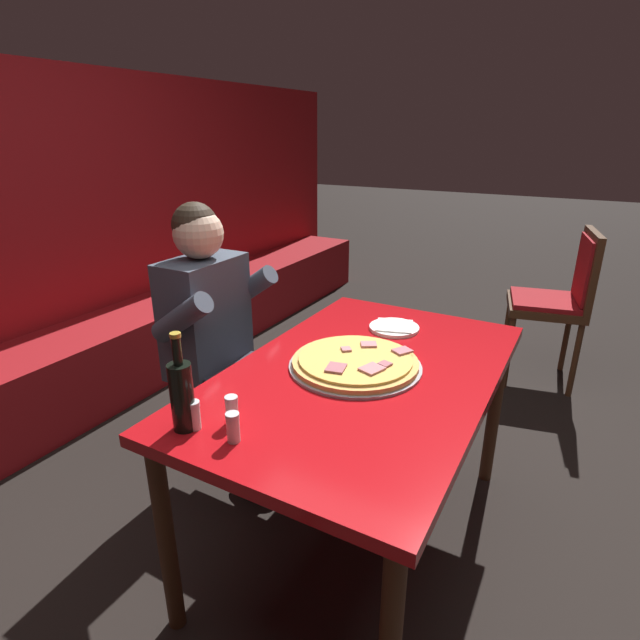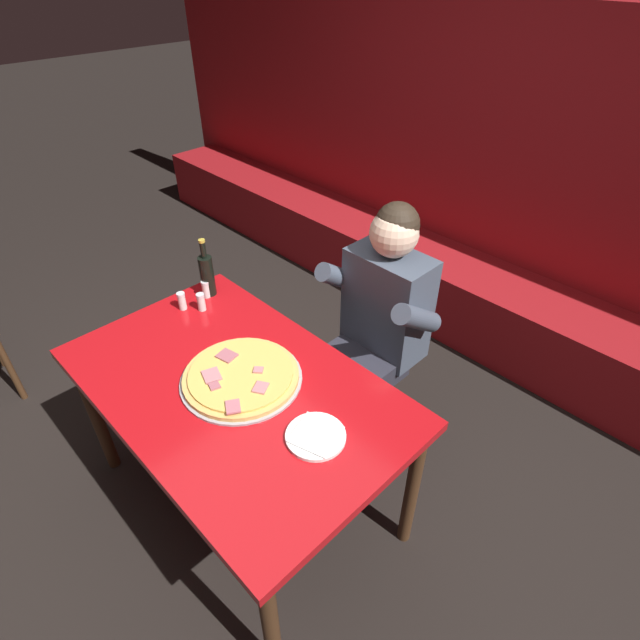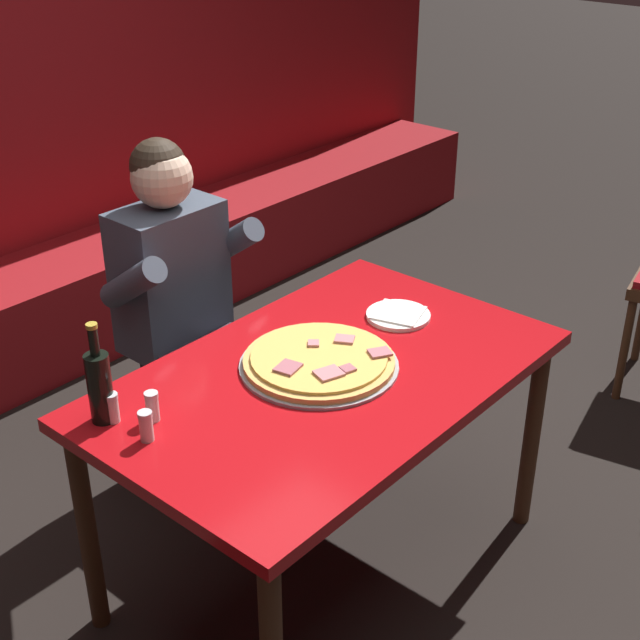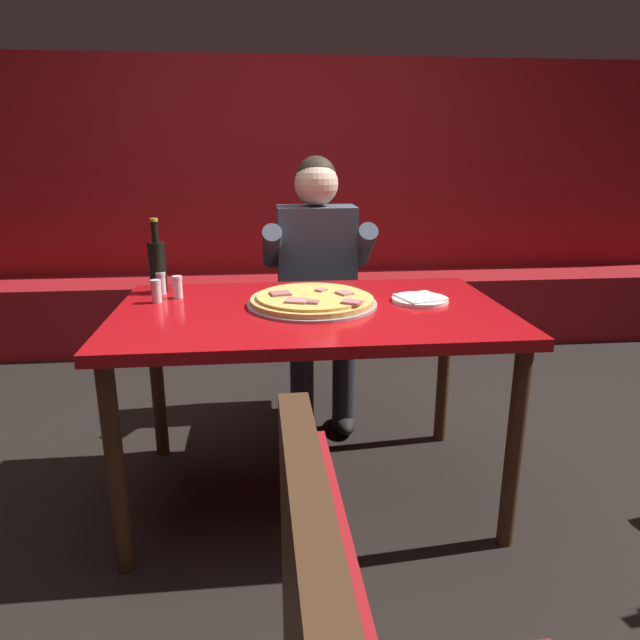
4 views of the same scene
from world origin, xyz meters
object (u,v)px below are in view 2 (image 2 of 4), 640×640
(beer_bottle, at_px, (207,274))
(main_dining_table, at_px, (235,398))
(shaker_black_pepper, at_px, (201,303))
(shaker_parmesan, at_px, (206,290))
(diner_seated_blue_shirt, at_px, (374,325))
(plate_white_paper, at_px, (316,436))
(pizza, at_px, (241,376))
(shaker_oregano, at_px, (182,302))

(beer_bottle, bearing_deg, main_dining_table, -26.74)
(main_dining_table, xyz_separation_m, shaker_black_pepper, (-0.49, 0.19, 0.12))
(shaker_parmesan, distance_m, diner_seated_blue_shirt, 0.81)
(plate_white_paper, distance_m, shaker_black_pepper, 0.92)
(pizza, xyz_separation_m, beer_bottle, (-0.59, 0.26, 0.09))
(shaker_oregano, distance_m, diner_seated_blue_shirt, 0.89)
(plate_white_paper, height_order, shaker_oregano, shaker_oregano)
(shaker_oregano, bearing_deg, diner_seated_blue_shirt, 41.88)
(shaker_parmesan, bearing_deg, main_dining_table, -25.17)
(shaker_parmesan, bearing_deg, pizza, -21.92)
(shaker_parmesan, xyz_separation_m, shaker_oregano, (0.00, -0.13, 0.00))
(shaker_black_pepper, bearing_deg, pizza, -17.24)
(shaker_parmesan, relative_size, shaker_oregano, 1.00)
(pizza, relative_size, shaker_oregano, 5.50)
(main_dining_table, distance_m, shaker_black_pepper, 0.54)
(main_dining_table, height_order, shaker_parmesan, shaker_parmesan)
(main_dining_table, distance_m, pizza, 0.10)
(beer_bottle, xyz_separation_m, shaker_parmesan, (0.01, -0.03, -0.07))
(plate_white_paper, bearing_deg, beer_bottle, 166.08)
(shaker_black_pepper, bearing_deg, diner_seated_blue_shirt, 42.04)
(beer_bottle, xyz_separation_m, diner_seated_blue_shirt, (0.68, 0.43, -0.16))
(main_dining_table, bearing_deg, plate_white_paper, 6.30)
(main_dining_table, xyz_separation_m, diner_seated_blue_shirt, (0.10, 0.72, 0.03))
(shaker_parmesan, height_order, shaker_black_pepper, same)
(shaker_black_pepper, distance_m, diner_seated_blue_shirt, 0.80)
(pizza, bearing_deg, shaker_parmesan, 158.08)
(plate_white_paper, distance_m, shaker_oregano, 0.98)
(diner_seated_blue_shirt, bearing_deg, pizza, -97.61)
(shaker_oregano, relative_size, diner_seated_blue_shirt, 0.07)
(beer_bottle, distance_m, shaker_oregano, 0.18)
(shaker_parmesan, bearing_deg, beer_bottle, 115.67)
(plate_white_paper, distance_m, diner_seated_blue_shirt, 0.75)
(beer_bottle, distance_m, shaker_parmesan, 0.08)
(main_dining_table, relative_size, pizza, 2.93)
(shaker_parmesan, height_order, shaker_oregano, same)
(main_dining_table, relative_size, diner_seated_blue_shirt, 1.09)
(shaker_parmesan, relative_size, shaker_black_pepper, 1.00)
(pizza, relative_size, beer_bottle, 1.62)
(shaker_black_pepper, bearing_deg, plate_white_paper, -9.09)
(shaker_parmesan, bearing_deg, shaker_black_pepper, -45.68)
(pizza, bearing_deg, beer_bottle, 156.39)
(plate_white_paper, xyz_separation_m, shaker_oregano, (-0.97, 0.09, 0.03))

